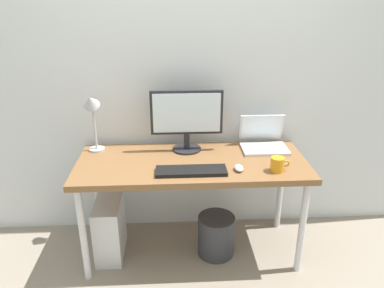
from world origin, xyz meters
The scene contains 11 objects.
ground_plane centered at (0.00, 0.00, 0.00)m, with size 6.00×6.00×0.00m, color gray.
back_wall centered at (0.00, 0.38, 1.30)m, with size 4.40×0.04×2.60m, color silver.
desk centered at (0.00, 0.00, 0.66)m, with size 1.53×0.63×0.72m.
monitor centered at (-0.03, 0.18, 0.96)m, with size 0.50×0.20×0.43m.
laptop centered at (0.52, 0.20, 0.78)m, with size 0.32×0.28×0.22m.
desk_lamp centered at (-0.66, 0.18, 1.02)m, with size 0.11×0.16×0.43m.
keyboard centered at (-0.01, -0.18, 0.73)m, with size 0.44×0.14×0.02m, color black.
mouse centered at (0.29, -0.16, 0.74)m, with size 0.06×0.09×0.03m, color silver.
coffee_mug centered at (0.52, -0.18, 0.77)m, with size 0.12×0.09×0.09m.
computer_tower centered at (-0.58, -0.01, 0.21)m, with size 0.18×0.36×0.42m, color silver.
wastebasket centered at (0.17, -0.05, 0.15)m, with size 0.26×0.26×0.30m, color #333338.
Camera 1 is at (-0.13, -2.24, 1.76)m, focal length 34.81 mm.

